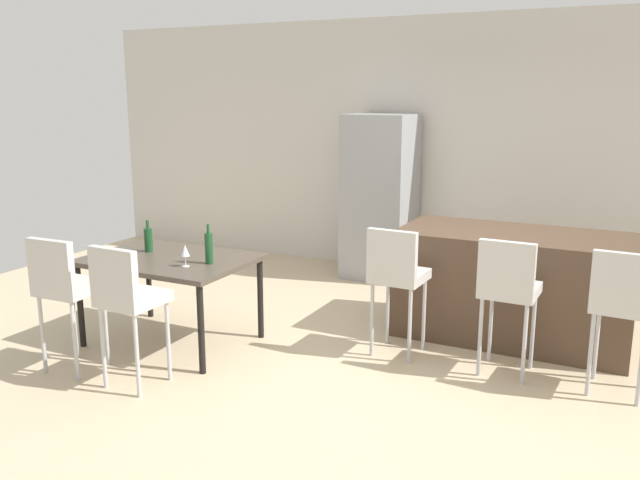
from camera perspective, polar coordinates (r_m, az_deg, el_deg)
name	(u,v)px	position (r m, az deg, el deg)	size (l,w,h in m)	color
ground_plane	(396,357)	(5.43, 6.57, -10.00)	(10.00, 10.00, 0.00)	#C6B28E
back_wall	(482,150)	(7.57, 13.78, 7.51)	(10.00, 0.12, 2.90)	beige
kitchen_island	(513,285)	(5.92, 16.24, -3.77)	(1.92, 0.93, 0.92)	#4C3828
bar_chair_left	(397,272)	(5.25, 6.60, -2.71)	(0.41, 0.41, 1.05)	beige
bar_chair_middle	(508,286)	(5.04, 15.87, -3.79)	(0.41, 0.41, 1.05)	beige
bar_chair_right	(623,300)	(4.97, 24.57, -4.71)	(0.42, 0.42, 1.05)	beige
dining_table	(170,265)	(5.64, -12.76, -2.09)	(1.34, 0.96, 0.74)	#4C4238
dining_chair_near	(64,283)	(5.25, -21.14, -3.49)	(0.41, 0.41, 1.05)	beige
dining_chair_far	(126,294)	(4.84, -16.30, -4.49)	(0.41, 0.41, 1.05)	beige
wine_bottle_middle	(209,248)	(5.34, -9.53, -0.66)	(0.06, 0.06, 0.32)	#194723
wine_bottle_end	(148,239)	(5.85, -14.54, 0.05)	(0.07, 0.07, 0.27)	#194723
wine_glass_left	(185,251)	(5.28, -11.52, -0.94)	(0.07, 0.07, 0.17)	silver
refrigerator	(380,197)	(7.52, 5.18, 3.71)	(0.72, 0.68, 1.84)	#939699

